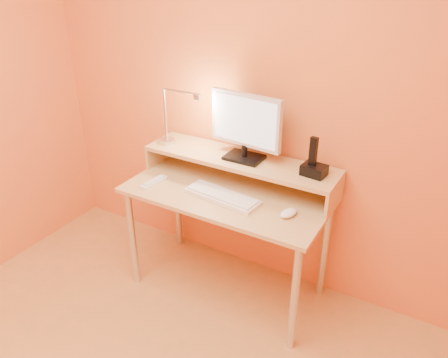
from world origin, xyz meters
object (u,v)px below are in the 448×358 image
Objects in this scene: keyboard at (222,197)px; remote_control at (154,182)px; lamp_base at (167,141)px; mouse at (289,213)px; monitor_panel at (246,120)px; phone_dock at (314,170)px.

keyboard is 0.45m from remote_control.
lamp_base reaches higher than mouse.
lamp_base is 0.22× the size of keyboard.
lamp_base is 0.58m from keyboard.
monitor_panel reaches higher than remote_control.
remote_control is at bearing -166.92° from keyboard.
keyboard reaches higher than remote_control.
monitor_panel is at bearing 38.89° from remote_control.
phone_dock is at bearing 1.77° from lamp_base.
monitor_panel reaches higher than lamp_base.
lamp_base is 0.54× the size of remote_control.
remote_control is at bearing -159.30° from mouse.
monitor_panel is at bearing -175.11° from phone_dock.
monitor_panel is 0.58m from mouse.
mouse is at bearing -95.88° from phone_dock.
monitor_panel is 0.59m from lamp_base.
phone_dock is 0.29× the size of keyboard.
mouse is at bearing -24.66° from monitor_panel.
monitor_panel is at bearing 165.54° from mouse.
lamp_base reaches higher than remote_control.
keyboard is (-0.02, -0.24, -0.39)m from monitor_panel.
keyboard is 3.94× the size of mouse.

